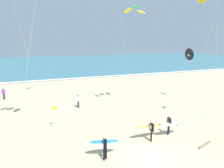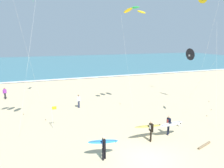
{
  "view_description": "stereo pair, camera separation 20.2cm",
  "coord_description": "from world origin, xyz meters",
  "px_view_note": "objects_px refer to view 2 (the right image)",
  "views": [
    {
      "loc": [
        -6.52,
        -10.85,
        7.93
      ],
      "look_at": [
        -0.01,
        7.32,
        3.66
      ],
      "focal_mm": 32.6,
      "sensor_mm": 36.0,
      "label": 1
    },
    {
      "loc": [
        -6.33,
        -10.91,
        7.93
      ],
      "look_at": [
        -0.01,
        7.32,
        3.66
      ],
      "focal_mm": 32.6,
      "sensor_mm": 36.0,
      "label": 2
    }
  ],
  "objects_px": {
    "beach_ball": "(179,124)",
    "driftwood_log": "(204,145)",
    "surfer_trailing": "(104,144)",
    "surfer_third": "(150,128)",
    "surfer_lead": "(170,124)",
    "kite_delta_charcoal_near": "(191,54)",
    "kite_arc_emerald_low": "(135,10)",
    "lifeguard_flag": "(53,115)",
    "bystander_white_top": "(79,101)",
    "bystander_purple_top": "(5,93)"
  },
  "relations": [
    {
      "from": "driftwood_log",
      "to": "surfer_lead",
      "type": "bearing_deg",
      "value": 122.11
    },
    {
      "from": "driftwood_log",
      "to": "surfer_trailing",
      "type": "bearing_deg",
      "value": 172.59
    },
    {
      "from": "lifeguard_flag",
      "to": "driftwood_log",
      "type": "xyz_separation_m",
      "value": [
        10.6,
        -7.09,
        -1.19
      ]
    },
    {
      "from": "lifeguard_flag",
      "to": "kite_delta_charcoal_near",
      "type": "bearing_deg",
      "value": 9.67
    },
    {
      "from": "beach_ball",
      "to": "driftwood_log",
      "type": "xyz_separation_m",
      "value": [
        -0.51,
        -3.74,
        -0.06
      ]
    },
    {
      "from": "kite_delta_charcoal_near",
      "to": "bystander_purple_top",
      "type": "height_order",
      "value": "kite_delta_charcoal_near"
    },
    {
      "from": "surfer_trailing",
      "to": "kite_delta_charcoal_near",
      "type": "xyz_separation_m",
      "value": [
        14.12,
        9.0,
        5.02
      ]
    },
    {
      "from": "surfer_trailing",
      "to": "kite_arc_emerald_low",
      "type": "bearing_deg",
      "value": 54.27
    },
    {
      "from": "beach_ball",
      "to": "bystander_white_top",
      "type": "bearing_deg",
      "value": 134.0
    },
    {
      "from": "surfer_lead",
      "to": "surfer_trailing",
      "type": "distance_m",
      "value": 6.32
    },
    {
      "from": "surfer_trailing",
      "to": "kite_arc_emerald_low",
      "type": "xyz_separation_m",
      "value": [
        6.03,
        8.38,
        9.83
      ]
    },
    {
      "from": "lifeguard_flag",
      "to": "bystander_purple_top",
      "type": "bearing_deg",
      "value": 115.68
    },
    {
      "from": "bystander_purple_top",
      "to": "driftwood_log",
      "type": "bearing_deg",
      "value": -49.16
    },
    {
      "from": "kite_arc_emerald_low",
      "to": "lifeguard_flag",
      "type": "xyz_separation_m",
      "value": [
        -8.97,
        -2.28,
        -9.61
      ]
    },
    {
      "from": "beach_ball",
      "to": "lifeguard_flag",
      "type": "bearing_deg",
      "value": 163.2
    },
    {
      "from": "surfer_trailing",
      "to": "surfer_third",
      "type": "relative_size",
      "value": 0.82
    },
    {
      "from": "kite_delta_charcoal_near",
      "to": "beach_ball",
      "type": "bearing_deg",
      "value": -133.57
    },
    {
      "from": "bystander_white_top",
      "to": "bystander_purple_top",
      "type": "height_order",
      "value": "same"
    },
    {
      "from": "surfer_trailing",
      "to": "kite_arc_emerald_low",
      "type": "distance_m",
      "value": 14.26
    },
    {
      "from": "surfer_lead",
      "to": "kite_delta_charcoal_near",
      "type": "height_order",
      "value": "kite_delta_charcoal_near"
    },
    {
      "from": "kite_arc_emerald_low",
      "to": "lifeguard_flag",
      "type": "distance_m",
      "value": 13.34
    },
    {
      "from": "bystander_white_top",
      "to": "beach_ball",
      "type": "height_order",
      "value": "bystander_white_top"
    },
    {
      "from": "kite_arc_emerald_low",
      "to": "bystander_white_top",
      "type": "bearing_deg",
      "value": 156.07
    },
    {
      "from": "bystander_white_top",
      "to": "beach_ball",
      "type": "relative_size",
      "value": 5.68
    },
    {
      "from": "kite_arc_emerald_low",
      "to": "beach_ball",
      "type": "relative_size",
      "value": 40.15
    },
    {
      "from": "kite_delta_charcoal_near",
      "to": "driftwood_log",
      "type": "relative_size",
      "value": 4.21
    },
    {
      "from": "surfer_trailing",
      "to": "lifeguard_flag",
      "type": "distance_m",
      "value": 6.77
    },
    {
      "from": "surfer_trailing",
      "to": "driftwood_log",
      "type": "bearing_deg",
      "value": -7.41
    },
    {
      "from": "kite_arc_emerald_low",
      "to": "bystander_purple_top",
      "type": "relative_size",
      "value": 7.07
    },
    {
      "from": "kite_arc_emerald_low",
      "to": "beach_ball",
      "type": "height_order",
      "value": "kite_arc_emerald_low"
    },
    {
      "from": "driftwood_log",
      "to": "kite_arc_emerald_low",
      "type": "bearing_deg",
      "value": 99.85
    },
    {
      "from": "surfer_trailing",
      "to": "lifeguard_flag",
      "type": "xyz_separation_m",
      "value": [
        -2.94,
        6.1,
        0.22
      ]
    },
    {
      "from": "surfer_third",
      "to": "driftwood_log",
      "type": "distance_m",
      "value": 4.22
    },
    {
      "from": "kite_arc_emerald_low",
      "to": "bystander_white_top",
      "type": "height_order",
      "value": "kite_arc_emerald_low"
    },
    {
      "from": "surfer_lead",
      "to": "lifeguard_flag",
      "type": "relative_size",
      "value": 1.0
    },
    {
      "from": "kite_delta_charcoal_near",
      "to": "bystander_purple_top",
      "type": "distance_m",
      "value": 24.84
    },
    {
      "from": "lifeguard_flag",
      "to": "bystander_white_top",
      "type": "bearing_deg",
      "value": 56.73
    },
    {
      "from": "bystander_purple_top",
      "to": "kite_arc_emerald_low",
      "type": "bearing_deg",
      "value": -32.72
    },
    {
      "from": "beach_ball",
      "to": "driftwood_log",
      "type": "bearing_deg",
      "value": -97.69
    },
    {
      "from": "kite_delta_charcoal_near",
      "to": "lifeguard_flag",
      "type": "height_order",
      "value": "kite_delta_charcoal_near"
    },
    {
      "from": "surfer_lead",
      "to": "surfer_trailing",
      "type": "height_order",
      "value": "same"
    },
    {
      "from": "bystander_white_top",
      "to": "bystander_purple_top",
      "type": "distance_m",
      "value": 11.1
    },
    {
      "from": "kite_delta_charcoal_near",
      "to": "kite_arc_emerald_low",
      "type": "relative_size",
      "value": 0.61
    },
    {
      "from": "kite_delta_charcoal_near",
      "to": "kite_arc_emerald_low",
      "type": "height_order",
      "value": "kite_arc_emerald_low"
    },
    {
      "from": "bystander_white_top",
      "to": "lifeguard_flag",
      "type": "distance_m",
      "value": 5.82
    },
    {
      "from": "kite_arc_emerald_low",
      "to": "driftwood_log",
      "type": "distance_m",
      "value": 14.39
    },
    {
      "from": "surfer_trailing",
      "to": "bystander_purple_top",
      "type": "height_order",
      "value": "surfer_trailing"
    },
    {
      "from": "kite_delta_charcoal_near",
      "to": "beach_ball",
      "type": "relative_size",
      "value": 24.39
    },
    {
      "from": "kite_delta_charcoal_near",
      "to": "beach_ball",
      "type": "xyz_separation_m",
      "value": [
        -5.95,
        -6.26,
        -5.92
      ]
    },
    {
      "from": "surfer_third",
      "to": "bystander_purple_top",
      "type": "bearing_deg",
      "value": 127.6
    }
  ]
}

